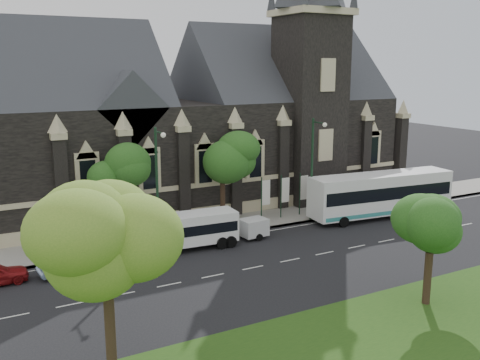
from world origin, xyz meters
TOP-DOWN VIEW (x-y plane):
  - ground at (0.00, 0.00)m, footprint 160.00×160.00m
  - sidewalk at (0.00, 9.50)m, footprint 80.00×5.00m
  - museum at (5.12, 18.78)m, footprint 40.00×17.70m
  - tree_park_near at (-11.77, -8.77)m, footprint 4.42×4.42m
  - tree_park_east at (6.18, -9.32)m, footprint 3.40×3.40m
  - tree_walk_right at (3.21, 10.71)m, footprint 4.08×4.08m
  - tree_walk_left at (-5.80, 10.70)m, footprint 3.91×3.91m
  - street_lamp_near at (10.00, 7.09)m, footprint 0.36×1.88m
  - street_lamp_mid at (-4.00, 7.09)m, footprint 0.36×1.88m
  - banner_flag_left at (6.29, 9.00)m, footprint 0.90×0.10m
  - banner_flag_center at (8.29, 9.00)m, footprint 0.90×0.10m
  - banner_flag_right at (10.29, 9.00)m, footprint 0.90×0.10m
  - tour_coach at (16.24, 5.33)m, footprint 13.78×4.27m
  - shuttle_bus at (-2.08, 5.61)m, footprint 7.04×2.84m
  - box_trailer at (3.18, 5.45)m, footprint 3.01×1.77m
  - sedan at (-10.89, 4.82)m, footprint 4.45×1.94m

SIDE VIEW (x-z plane):
  - ground at x=0.00m, z-range 0.00..0.00m
  - sidewalk at x=0.00m, z-range 0.00..0.15m
  - sedan at x=-10.89m, z-range 0.00..1.42m
  - box_trailer at x=3.18m, z-range 0.11..1.68m
  - shuttle_bus at x=-2.08m, z-range 0.21..2.88m
  - tour_coach at x=16.24m, z-range 0.17..4.12m
  - banner_flag_left at x=6.29m, z-range 0.38..4.38m
  - banner_flag_center at x=8.29m, z-range 0.38..4.38m
  - banner_flag_right at x=10.29m, z-range 0.38..4.38m
  - tree_park_east at x=6.18m, z-range 1.48..7.76m
  - street_lamp_near at x=10.00m, z-range 0.61..9.61m
  - street_lamp_mid at x=-4.00m, z-range 0.61..9.61m
  - tree_walk_left at x=-5.80m, z-range 1.91..9.55m
  - tree_walk_right at x=3.21m, z-range 1.92..9.72m
  - tree_park_near at x=-11.77m, z-range 2.14..10.70m
  - museum at x=5.12m, z-range -6.78..23.12m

